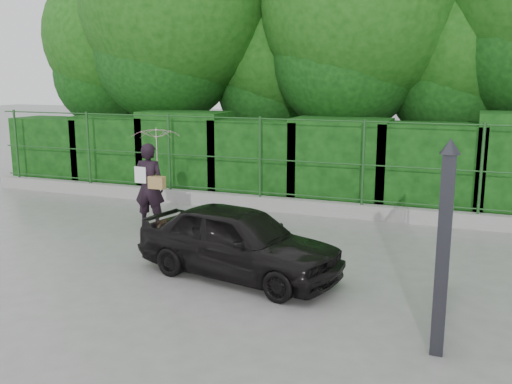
% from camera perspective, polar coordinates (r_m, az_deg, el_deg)
% --- Properties ---
extents(ground, '(80.00, 80.00, 0.00)m').
position_cam_1_polar(ground, '(9.22, -11.96, -7.55)').
color(ground, gray).
extents(kerb, '(14.00, 0.25, 0.30)m').
position_cam_1_polar(kerb, '(13.03, -1.25, -0.96)').
color(kerb, '#9E9E99').
rests_on(kerb, ground).
extents(fence, '(14.13, 0.06, 1.80)m').
position_cam_1_polar(fence, '(12.76, -0.35, 3.57)').
color(fence, '#1E4A1E').
rests_on(fence, kerb).
extents(hedge, '(14.20, 1.20, 2.24)m').
position_cam_1_polar(hedge, '(13.73, 0.99, 3.32)').
color(hedge, black).
rests_on(hedge, ground).
extents(trees, '(17.10, 6.15, 8.08)m').
position_cam_1_polar(trees, '(15.54, 7.51, 17.55)').
color(trees, black).
rests_on(trees, ground).
extents(gate, '(0.22, 2.33, 2.36)m').
position_cam_1_polar(gate, '(6.80, 18.44, -4.36)').
color(gate, '#25252B').
rests_on(gate, ground).
extents(woman, '(0.96, 0.97, 2.01)m').
position_cam_1_polar(woman, '(11.30, -10.19, 2.93)').
color(woman, black).
rests_on(woman, ground).
extents(car, '(3.40, 1.93, 1.09)m').
position_cam_1_polar(car, '(8.58, -1.76, -4.93)').
color(car, black).
rests_on(car, ground).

